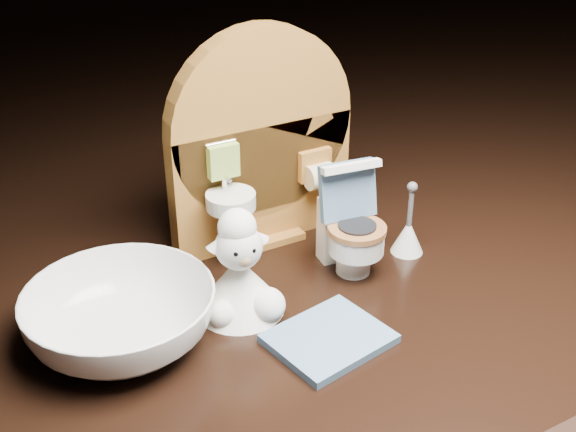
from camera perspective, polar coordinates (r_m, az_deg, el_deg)
name	(u,v)px	position (r m, az deg, el deg)	size (l,w,h in m)	color
backdrop_panel	(261,152)	(0.48, -2.16, 5.08)	(0.13, 0.05, 0.15)	#A86B29
toy_toilet	(350,230)	(0.47, 4.92, -1.13)	(0.04, 0.05, 0.07)	white
bath_mat	(329,339)	(0.41, 3.26, -9.64)	(0.06, 0.05, 0.00)	slate
toilet_brush	(408,234)	(0.49, 9.46, -1.40)	(0.02, 0.02, 0.05)	white
plush_lamb	(240,277)	(0.43, -3.79, -4.81)	(0.05, 0.05, 0.07)	white
ceramic_bowl	(121,318)	(0.41, -13.07, -7.82)	(0.11, 0.11, 0.03)	white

